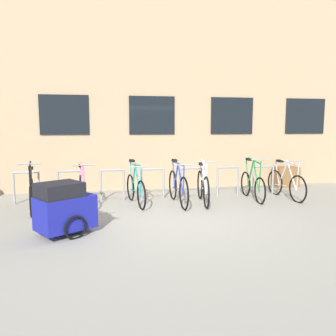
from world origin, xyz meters
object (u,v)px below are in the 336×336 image
Objects in this scene: bicycle_pink at (83,191)px; planter_box at (286,177)px; bicycle_black at (32,194)px; bicycle_blue at (178,187)px; bicycle_silver at (286,184)px; bicycle_green at (252,185)px; bike_trailer at (64,208)px; bicycle_teal at (136,189)px; bicycle_white at (203,186)px.

bicycle_pink reaches higher than planter_box.
bicycle_black is (-1.08, -0.05, -0.02)m from bicycle_pink.
bicycle_silver is at bearing 1.94° from bicycle_blue.
bicycle_silver is 1.73m from planter_box.
bicycle_silver is (0.89, -0.04, 0.00)m from bicycle_green.
planter_box is (1.76, 1.46, -0.07)m from bicycle_green.
bicycle_blue is 1.95m from bicycle_green.
bicycle_pink is at bearing 84.44° from bike_trailer.
bicycle_green is 4.74m from bike_trailer.
bicycle_pink reaches higher than bicycle_teal.
bicycle_green is 0.98× the size of bicycle_teal.
bike_trailer is at bearing -155.45° from bicycle_green.
bicycle_pink is 1.88m from bike_trailer.
bicycle_silver is (6.10, 0.12, 0.01)m from bicycle_black.
bicycle_green is (4.13, 0.10, -0.01)m from bicycle_pink.
bike_trailer is at bearing -150.52° from planter_box.
bicycle_silver is at bearing -0.69° from bicycle_teal.
bicycle_black reaches higher than bicycle_pink.
bicycle_teal is at bearing 4.11° from bicycle_black.
bicycle_silver is (5.02, 0.07, -0.01)m from bicycle_pink.
bicycle_green is at bearing -0.20° from bicycle_teal.
bicycle_black reaches higher than bicycle_white.
bicycle_pink is 1.21m from bicycle_teal.
bicycle_teal is at bearing -162.79° from planter_box.
bicycle_silver is at bearing 1.11° from bicycle_black.
bicycle_blue is at bearing -8.18° from bicycle_teal.
planter_box is at bearing 39.72° from bicycle_green.
bike_trailer is (0.90, -1.82, 0.10)m from bicycle_black.
bicycle_pink is at bearing -165.11° from planter_box.
bicycle_white reaches higher than bicycle_silver.
bicycle_silver is 5.56m from bike_trailer.
bicycle_pink is 1.03× the size of bicycle_white.
bicycle_white is (0.61, -0.02, -0.01)m from bicycle_blue.
bicycle_black is 2.29m from bicycle_teal.
bicycle_pink is 1.10× the size of bicycle_green.
bicycle_white is at bearing -152.48° from planter_box.
bicycle_blue is 3.00m from bike_trailer.
bicycle_pink is at bearing 179.05° from bicycle_white.
bicycle_teal is at bearing 5.39° from bicycle_pink.
bicycle_black is 5.21m from bicycle_green.
planter_box is (6.08, 3.43, -0.16)m from bike_trailer.
bicycle_white is 2.46× the size of planter_box.
bicycle_silver is 1.21× the size of bike_trailer.
bicycle_silver is at bearing -2.30° from bicycle_green.
bicycle_pink is 1.07× the size of bicycle_silver.
planter_box is (3.10, 1.61, -0.10)m from bicycle_white.
bicycle_black is at bearing -178.31° from bicycle_green.
bicycle_teal is at bearing 171.82° from bicycle_blue.
bicycle_white is at bearing 31.43° from bike_trailer.
bicycle_green is 0.97× the size of bicycle_silver.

